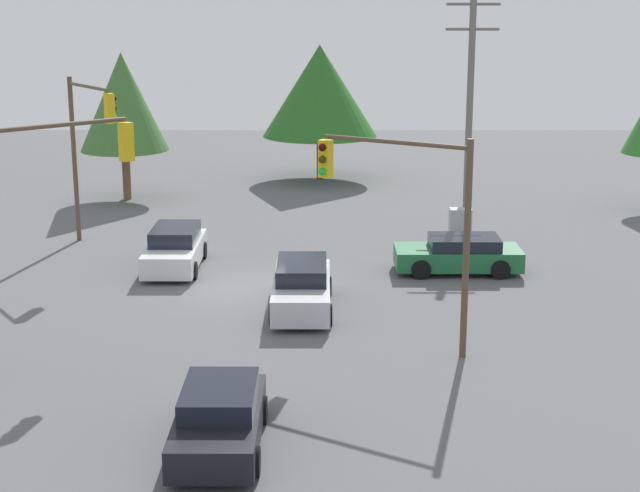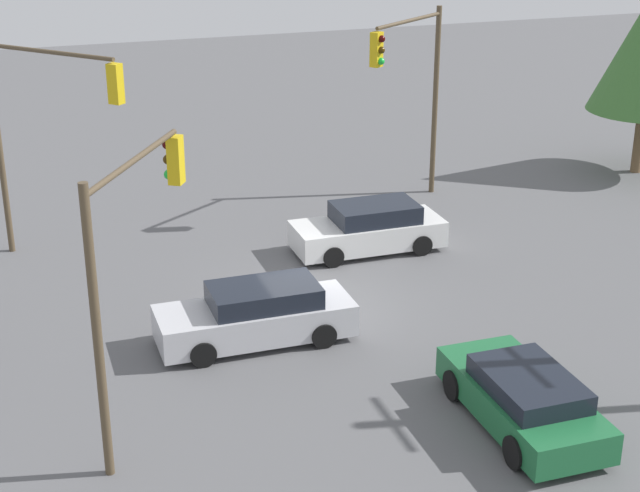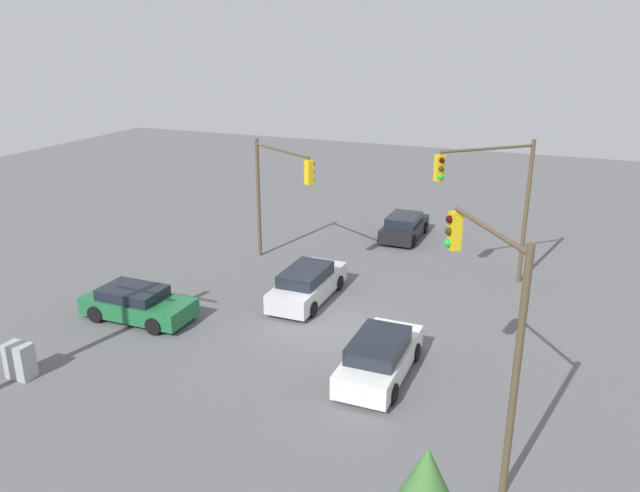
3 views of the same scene
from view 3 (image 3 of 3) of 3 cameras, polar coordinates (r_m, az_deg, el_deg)
The scene contains 9 objects.
ground_plane at distance 23.90m, azimuth 1.04°, elevation -7.46°, with size 80.00×80.00×0.00m, color #5B5B5E.
sedan_white at distance 20.57m, azimuth 5.48°, elevation -10.03°, with size 1.89×4.47×1.46m.
sedan_silver at distance 26.00m, azimuth -1.15°, elevation -3.50°, with size 1.86×4.75×1.45m.
sedan_green at distance 25.36m, azimuth -16.36°, elevation -5.08°, with size 4.36×1.98×1.28m.
sedan_dark at distance 34.10m, azimuth 7.71°, elevation 1.77°, with size 1.89×4.10×1.33m.
traffic_signal_main at distance 15.80m, azimuth 15.19°, elevation -5.02°, with size 2.48×3.36×6.42m.
traffic_signal_cross at distance 28.87m, azimuth -3.83°, elevation 5.80°, with size 3.98×2.55×5.86m.
traffic_signal_aux at distance 27.06m, azimuth 15.56°, elevation 5.03°, with size 3.59×3.37×6.40m.
electrical_cabinet at distance 22.64m, azimuth -25.76°, elevation -9.41°, with size 0.86×0.58×1.19m, color #9EA0A3.
Camera 3 is at (7.77, -19.93, 10.65)m, focal length 35.00 mm.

